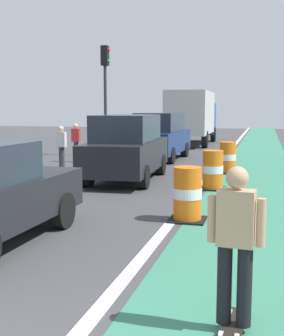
# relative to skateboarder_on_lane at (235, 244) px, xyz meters

# --- Properties ---
(bike_lane_strip) EXTENTS (2.50, 80.00, 0.01)m
(bike_lane_strip) POSITION_rel_skateboarder_on_lane_xyz_m (0.01, 9.59, -0.91)
(bike_lane_strip) COLOR #387F60
(bike_lane_strip) RESTS_ON ground
(lane_divider_stripe) EXTENTS (0.20, 80.00, 0.01)m
(lane_divider_stripe) POSITION_rel_skateboarder_on_lane_xyz_m (-1.49, 9.59, -0.91)
(lane_divider_stripe) COLOR silver
(lane_divider_stripe) RESTS_ON ground
(skateboarder_on_lane) EXTENTS (0.57, 0.82, 1.69)m
(skateboarder_on_lane) POSITION_rel_skateboarder_on_lane_xyz_m (0.00, 0.00, 0.00)
(skateboarder_on_lane) COLOR black
(skateboarder_on_lane) RESTS_ON ground
(parked_suv_second) EXTENTS (2.09, 4.68, 2.04)m
(parked_suv_second) POSITION_rel_skateboarder_on_lane_xyz_m (-3.89, 9.17, 0.12)
(parked_suv_second) COLOR black
(parked_suv_second) RESTS_ON ground
(parked_suv_third) EXTENTS (2.03, 4.65, 2.04)m
(parked_suv_third) POSITION_rel_skateboarder_on_lane_xyz_m (-4.19, 15.16, 0.12)
(parked_suv_third) COLOR navy
(parked_suv_third) RESTS_ON ground
(traffic_barrel_front) EXTENTS (0.73, 0.73, 1.09)m
(traffic_barrel_front) POSITION_rel_skateboarder_on_lane_xyz_m (-1.20, 4.46, -0.38)
(traffic_barrel_front) COLOR orange
(traffic_barrel_front) RESTS_ON ground
(traffic_barrel_mid) EXTENTS (0.73, 0.73, 1.09)m
(traffic_barrel_mid) POSITION_rel_skateboarder_on_lane_xyz_m (-1.11, 8.20, -0.38)
(traffic_barrel_mid) COLOR orange
(traffic_barrel_mid) RESTS_ON ground
(traffic_barrel_back) EXTENTS (0.73, 0.73, 1.09)m
(traffic_barrel_back) POSITION_rel_skateboarder_on_lane_xyz_m (-0.96, 11.54, -0.38)
(traffic_barrel_back) COLOR orange
(traffic_barrel_back) RESTS_ON ground
(delivery_truck_down_block) EXTENTS (2.46, 7.64, 3.23)m
(delivery_truck_down_block) POSITION_rel_skateboarder_on_lane_xyz_m (-4.08, 23.82, 0.94)
(delivery_truck_down_block) COLOR beige
(delivery_truck_down_block) RESTS_ON ground
(traffic_light_corner) EXTENTS (0.41, 0.32, 5.10)m
(traffic_light_corner) POSITION_rel_skateboarder_on_lane_xyz_m (-6.98, 15.98, 2.59)
(traffic_light_corner) COLOR #2D2D2D
(traffic_light_corner) RESTS_ON ground
(pedestrian_crossing) EXTENTS (0.34, 0.20, 1.61)m
(pedestrian_crossing) POSITION_rel_skateboarder_on_lane_xyz_m (-6.82, 10.70, -0.05)
(pedestrian_crossing) COLOR #33333D
(pedestrian_crossing) RESTS_ON ground
(pedestrian_waiting) EXTENTS (0.34, 0.20, 1.61)m
(pedestrian_waiting) POSITION_rel_skateboarder_on_lane_xyz_m (-7.37, 13.31, -0.05)
(pedestrian_waiting) COLOR #33333D
(pedestrian_waiting) RESTS_ON ground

